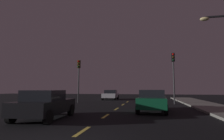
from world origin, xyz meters
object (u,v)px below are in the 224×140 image
(car_adjacent_lane, at_px, (45,104))
(car_oncoming_far, at_px, (111,95))
(traffic_signal_right, at_px, (173,68))
(traffic_signal_left, at_px, (79,73))
(car_stopped_ahead, at_px, (152,100))

(car_adjacent_lane, distance_m, car_oncoming_far, 16.96)
(traffic_signal_right, xyz_separation_m, car_oncoming_far, (-7.87, 6.22, -2.95))
(traffic_signal_left, relative_size, car_stopped_ahead, 1.13)
(car_stopped_ahead, bearing_deg, traffic_signal_right, 70.36)
(traffic_signal_right, bearing_deg, car_adjacent_lane, -126.45)
(traffic_signal_left, bearing_deg, car_adjacent_lane, -77.45)
(traffic_signal_right, distance_m, car_adjacent_lane, 13.66)
(traffic_signal_right, distance_m, car_oncoming_far, 10.46)
(traffic_signal_left, xyz_separation_m, traffic_signal_right, (10.32, 0.00, 0.29))
(traffic_signal_right, height_order, car_stopped_ahead, traffic_signal_right)
(traffic_signal_right, xyz_separation_m, car_stopped_ahead, (-2.34, -6.55, -2.89))
(traffic_signal_left, bearing_deg, traffic_signal_right, 0.01)
(car_oncoming_far, bearing_deg, car_stopped_ahead, -66.56)
(car_stopped_ahead, xyz_separation_m, car_adjacent_lane, (-5.60, -4.19, -0.00))
(car_adjacent_lane, bearing_deg, car_oncoming_far, 89.79)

